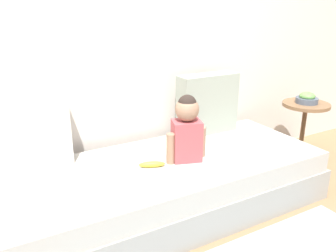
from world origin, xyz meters
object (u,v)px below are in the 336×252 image
Objects in this scene: banana at (152,164)px; fruit_bowl at (307,99)px; throw_pillow_left at (27,126)px; toddler at (187,128)px; side_table at (305,116)px; couch at (152,191)px; throw_pillow_right at (207,104)px.

fruit_bowl is (1.64, 0.19, 0.18)m from banana.
toddler is (0.93, -0.38, -0.06)m from throw_pillow_left.
side_table is 0.16m from fruit_bowl.
banana is at bearing -173.36° from side_table.
fruit_bowl is at bearing 5.77° from couch.
couch is 0.89m from throw_pillow_left.
banana is (-0.26, 0.01, -0.20)m from toddler.
fruit_bowl is (1.63, 0.17, 0.39)m from couch.
throw_pillow_right is at bearing 169.41° from fruit_bowl.
throw_pillow_left is 0.81m from banana.
throw_pillow_left reaches higher than fruit_bowl.
banana is 1.66m from fruit_bowl.
side_table is (2.31, -0.18, -0.24)m from throw_pillow_left.
couch is 0.48m from toddler.
side_table reaches higher than banana.
toddler reaches higher than couch.
toddler is (0.25, -0.03, 0.41)m from couch.
throw_pillow_right is at bearing 169.41° from side_table.
toddler is at bearing -171.93° from fruit_bowl.
couch is 4.96× the size of throw_pillow_right.
throw_pillow_left is at bearing 175.58° from fruit_bowl.
throw_pillow_left is at bearing 180.00° from throw_pillow_right.
side_table is at bearing -4.42° from throw_pillow_left.
couch is at bearing -174.23° from fruit_bowl.
toddler is 0.33m from banana.
banana is (0.67, -0.37, -0.26)m from throw_pillow_left.
throw_pillow_left is at bearing 153.13° from couch.
toddler is (-0.43, -0.38, -0.02)m from throw_pillow_right.
throw_pillow_right is 0.99m from side_table.
throw_pillow_left is 2.33m from side_table.
throw_pillow_right reaches higher than toddler.
couch is 12.73× the size of fruit_bowl.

